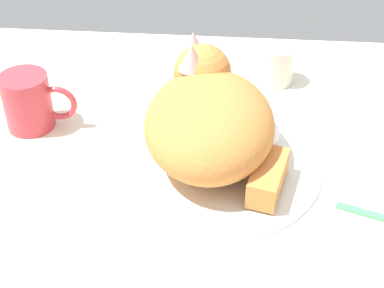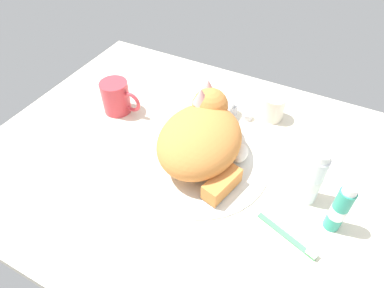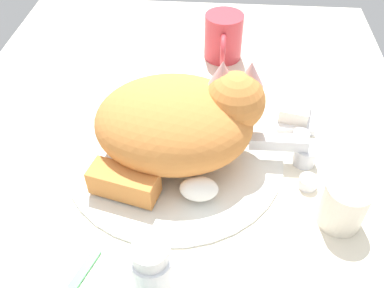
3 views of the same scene
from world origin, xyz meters
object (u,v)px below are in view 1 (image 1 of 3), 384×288
Objects in this scene: coffee_mug at (29,102)px; rinse_cup at (277,65)px; cat at (210,118)px; soap_bar at (156,77)px; faucet at (215,83)px.

rinse_cup is (40.77, 17.32, -1.19)cm from coffee_mug.
soap_bar is at bearing 119.85° from cat.
cat is 2.13× the size of coffee_mug.
rinse_cup is at bearing 64.58° from cat.
soap_bar is (18.96, 13.14, -2.31)cm from coffee_mug.
faucet is at bearing -5.04° from soap_bar.
rinse_cup is 1.07× the size of soap_bar.
coffee_mug reaches higher than rinse_cup.
cat is (0.03, -17.94, 5.12)cm from faucet.
faucet is 10.85cm from soap_bar.
cat is 3.65× the size of rinse_cup.
soap_bar is at bearing -169.15° from rinse_cup.
coffee_mug is 23.18cm from soap_bar.
cat reaches higher than faucet.
cat is at bearing -10.93° from coffee_mug.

